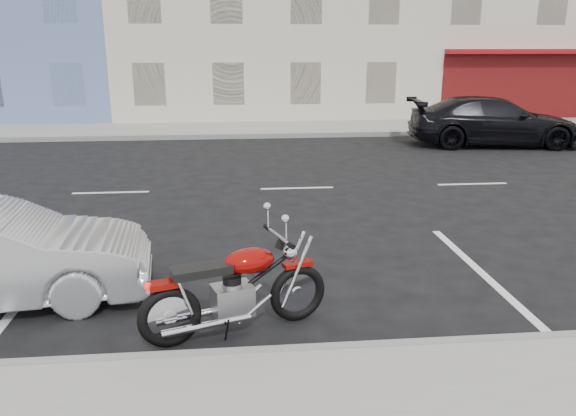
% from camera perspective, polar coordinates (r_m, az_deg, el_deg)
% --- Properties ---
extents(ground, '(120.00, 120.00, 0.00)m').
position_cam_1_polar(ground, '(12.72, 9.91, 2.20)').
color(ground, black).
rests_on(ground, ground).
extents(sidewalk_far, '(80.00, 3.40, 0.15)m').
position_cam_1_polar(sidewalk_far, '(20.86, -10.12, 7.81)').
color(sidewalk_far, gray).
rests_on(sidewalk_far, ground).
extents(curb_near, '(80.00, 0.12, 0.16)m').
position_cam_1_polar(curb_near, '(5.94, -21.56, -14.73)').
color(curb_near, gray).
rests_on(curb_near, ground).
extents(curb_far, '(80.00, 0.12, 0.16)m').
position_cam_1_polar(curb_far, '(19.19, -10.49, 7.10)').
color(curb_far, gray).
rests_on(curb_far, ground).
extents(motorcycle, '(2.04, 0.93, 1.06)m').
position_cam_1_polar(motorcycle, '(6.35, 1.22, -7.34)').
color(motorcycle, black).
rests_on(motorcycle, ground).
extents(car_far, '(5.40, 2.74, 1.50)m').
position_cam_1_polar(car_far, '(18.77, 20.11, 8.26)').
color(car_far, black).
rests_on(car_far, ground).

